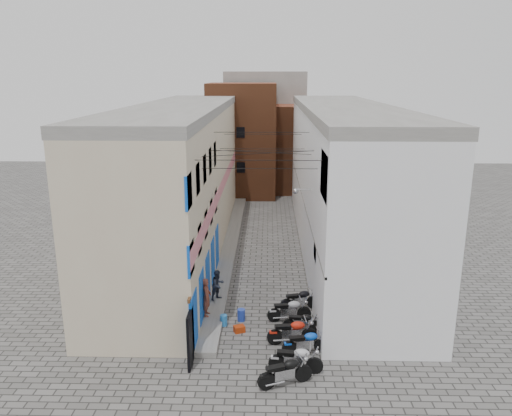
# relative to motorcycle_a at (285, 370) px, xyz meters

# --- Properties ---
(ground) EXTENTS (90.00, 90.00, 0.00)m
(ground) POSITION_rel_motorcycle_a_xyz_m (-1.03, 1.67, -0.60)
(ground) COLOR #555350
(ground) RESTS_ON ground
(plinth) EXTENTS (0.90, 26.00, 0.25)m
(plinth) POSITION_rel_motorcycle_a_xyz_m (-3.08, 14.67, -0.48)
(plinth) COLOR slate
(plinth) RESTS_ON ground
(building_left) EXTENTS (5.10, 27.00, 9.00)m
(building_left) POSITION_rel_motorcycle_a_xyz_m (-6.01, 14.61, 3.90)
(building_left) COLOR #C5B295
(building_left) RESTS_ON ground
(building_right) EXTENTS (5.94, 26.00, 9.00)m
(building_right) POSITION_rel_motorcycle_a_xyz_m (3.97, 14.66, 3.90)
(building_right) COLOR white
(building_right) RESTS_ON ground
(building_far_brick_left) EXTENTS (6.00, 6.00, 10.00)m
(building_far_brick_left) POSITION_rel_motorcycle_a_xyz_m (-3.03, 29.67, 4.40)
(building_far_brick_left) COLOR brown
(building_far_brick_left) RESTS_ON ground
(building_far_brick_right) EXTENTS (5.00, 6.00, 8.00)m
(building_far_brick_right) POSITION_rel_motorcycle_a_xyz_m (1.97, 31.67, 3.40)
(building_far_brick_right) COLOR brown
(building_far_brick_right) RESTS_ON ground
(building_far_concrete) EXTENTS (8.00, 5.00, 11.00)m
(building_far_concrete) POSITION_rel_motorcycle_a_xyz_m (-1.03, 35.67, 4.90)
(building_far_concrete) COLOR slate
(building_far_concrete) RESTS_ON ground
(far_shopfront) EXTENTS (2.00, 0.30, 2.40)m
(far_shopfront) POSITION_rel_motorcycle_a_xyz_m (-1.03, 26.87, 0.60)
(far_shopfront) COLOR black
(far_shopfront) RESTS_ON ground
(overhead_wires) EXTENTS (5.80, 13.02, 1.32)m
(overhead_wires) POSITION_rel_motorcycle_a_xyz_m (-1.03, 9.31, 6.52)
(overhead_wires) COLOR black
(overhead_wires) RESTS_ON ground
(motorcycle_a) EXTENTS (2.17, 1.35, 1.20)m
(motorcycle_a) POSITION_rel_motorcycle_a_xyz_m (0.00, 0.00, 0.00)
(motorcycle_a) COLOR black
(motorcycle_a) RESTS_ON ground
(motorcycle_b) EXTENTS (2.10, 0.85, 1.18)m
(motorcycle_b) POSITION_rel_motorcycle_a_xyz_m (0.41, 0.84, -0.01)
(motorcycle_b) COLOR #B1B0B5
(motorcycle_b) RESTS_ON ground
(motorcycle_c) EXTENTS (1.99, 0.94, 1.11)m
(motorcycle_c) POSITION_rel_motorcycle_a_xyz_m (0.87, 2.10, -0.05)
(motorcycle_c) COLOR blue
(motorcycle_c) RESTS_ON ground
(motorcycle_d) EXTENTS (2.14, 0.88, 1.21)m
(motorcycle_d) POSITION_rel_motorcycle_a_xyz_m (0.37, 2.87, 0.00)
(motorcycle_d) COLOR red
(motorcycle_d) RESTS_ON ground
(motorcycle_e) EXTENTS (1.72, 0.69, 0.97)m
(motorcycle_e) POSITION_rel_motorcycle_a_xyz_m (0.85, 3.91, -0.12)
(motorcycle_e) COLOR black
(motorcycle_e) RESTS_ON ground
(motorcycle_f) EXTENTS (2.06, 0.92, 1.15)m
(motorcycle_f) POSITION_rel_motorcycle_a_xyz_m (0.33, 4.85, -0.02)
(motorcycle_f) COLOR #9A9A9E
(motorcycle_f) RESTS_ON ground
(motorcycle_g) EXTENTS (2.02, 1.14, 1.11)m
(motorcycle_g) POSITION_rel_motorcycle_a_xyz_m (0.87, 5.98, -0.04)
(motorcycle_g) COLOR black
(motorcycle_g) RESTS_ON ground
(person_a) EXTENTS (0.43, 0.65, 1.77)m
(person_a) POSITION_rel_motorcycle_a_xyz_m (-3.38, 4.82, 0.53)
(person_a) COLOR brown
(person_a) RESTS_ON plinth
(person_b) EXTENTS (0.90, 0.91, 1.48)m
(person_b) POSITION_rel_motorcycle_a_xyz_m (-3.03, 6.47, 0.39)
(person_b) COLOR #2B3241
(person_b) RESTS_ON plinth
(water_jug_near) EXTENTS (0.41, 0.41, 0.49)m
(water_jug_near) POSITION_rel_motorcycle_a_xyz_m (-2.58, 4.34, -0.35)
(water_jug_near) COLOR #287BC9
(water_jug_near) RESTS_ON ground
(water_jug_far) EXTENTS (0.42, 0.42, 0.54)m
(water_jug_far) POSITION_rel_motorcycle_a_xyz_m (-1.83, 4.81, -0.33)
(water_jug_far) COLOR #213BA8
(water_jug_far) RESTS_ON ground
(red_crate) EXTENTS (0.54, 0.48, 0.28)m
(red_crate) POSITION_rel_motorcycle_a_xyz_m (-1.86, 3.78, -0.46)
(red_crate) COLOR #A52F0B
(red_crate) RESTS_ON ground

